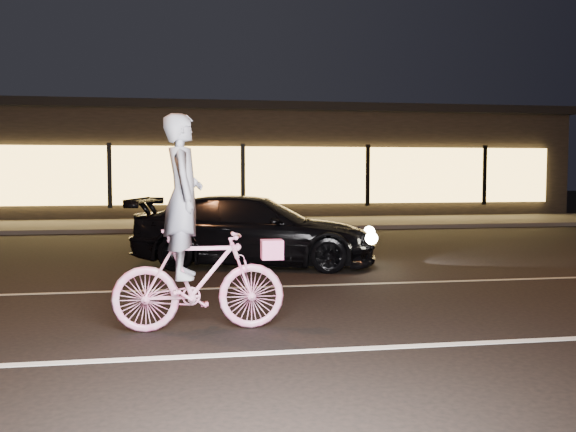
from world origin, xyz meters
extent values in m
plane|color=black|center=(0.00, 0.00, 0.00)|extent=(90.00, 90.00, 0.00)
cube|color=silver|center=(0.00, -1.50, 0.00)|extent=(60.00, 0.12, 0.01)
cube|color=gray|center=(0.00, 2.00, 0.00)|extent=(60.00, 0.10, 0.01)
cube|color=#383533|center=(0.00, 13.00, 0.06)|extent=(30.00, 4.00, 0.12)
cube|color=black|center=(0.00, 19.00, 2.00)|extent=(25.00, 8.00, 4.00)
cube|color=black|center=(0.00, 19.00, 4.05)|extent=(25.40, 8.40, 0.30)
cube|color=#FDC358|center=(0.00, 14.90, 1.60)|extent=(23.00, 0.15, 2.00)
cube|color=black|center=(-4.50, 14.82, 1.60)|extent=(0.15, 0.08, 2.20)
cube|color=black|center=(0.00, 14.82, 1.60)|extent=(0.15, 0.08, 2.20)
cube|color=black|center=(4.50, 14.82, 1.60)|extent=(0.15, 0.08, 2.20)
cube|color=black|center=(9.00, 14.82, 1.60)|extent=(0.15, 0.08, 2.20)
imported|color=#F83394|center=(-1.97, -0.50, 0.56)|extent=(1.87, 0.53, 1.13)
imported|color=silver|center=(-2.13, -0.50, 1.47)|extent=(0.42, 0.64, 1.77)
cube|color=#D9469C|center=(-1.16, -0.50, 0.88)|extent=(0.24, 0.19, 0.21)
imported|color=black|center=(-0.82, 4.21, 0.65)|extent=(4.77, 2.90, 1.29)
sphere|color=#FFF2BF|center=(1.38, 4.23, 0.59)|extent=(0.22, 0.22, 0.22)
sphere|color=#FFF2BF|center=(1.08, 3.09, 0.59)|extent=(0.22, 0.22, 0.22)
camera|label=1|loc=(-2.16, -7.48, 1.74)|focal=40.00mm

